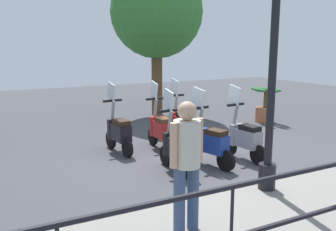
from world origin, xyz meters
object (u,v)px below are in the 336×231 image
potted_palm (265,108)px  scooter_near_2 (177,147)px  scooter_far_1 (160,129)px  lamp_post_near (272,75)px  tree_distant (157,12)px  scooter_near_1 (210,142)px  scooter_far_2 (119,131)px  scooter_far_0 (181,123)px  pedestrian_distant (187,157)px  scooter_near_0 (244,137)px

potted_palm → scooter_near_2: 5.32m
scooter_near_2 → scooter_far_1: 1.56m
lamp_post_near → scooter_near_2: size_ratio=2.62×
scooter_near_2 → scooter_far_1: (1.50, -0.41, 0.00)m
lamp_post_near → scooter_near_2: (1.69, 0.67, -1.44)m
tree_distant → scooter_near_1: bearing=164.8°
potted_palm → scooter_near_1: (-2.72, 3.83, 0.04)m
tree_distant → scooter_far_2: size_ratio=3.17×
tree_distant → potted_palm: (-2.65, -2.37, -2.91)m
potted_palm → scooter_far_1: bearing=106.2°
scooter_far_0 → scooter_far_1: (-0.27, 0.70, 0.00)m
tree_distant → potted_palm: bearing=-138.1°
potted_palm → scooter_far_2: bearing=101.3°
pedestrian_distant → scooter_far_2: (3.98, -0.61, -0.60)m
scooter_far_0 → scooter_far_2: same height
scooter_far_0 → scooter_far_2: (-0.08, 1.63, 0.00)m
scooter_far_1 → scooter_far_2: (0.19, 0.93, 0.00)m
pedestrian_distant → scooter_far_2: size_ratio=1.03×
scooter_far_0 → scooter_far_2: size_ratio=1.00×
lamp_post_near → scooter_far_1: size_ratio=2.62×
scooter_near_0 → scooter_near_2: same height
lamp_post_near → scooter_far_0: (3.47, -0.44, -1.44)m
tree_distant → scooter_near_0: 6.12m
lamp_post_near → scooter_near_2: bearing=21.5°
scooter_near_1 → scooter_far_0: same height
lamp_post_near → scooter_near_0: lamp_post_near is taller
pedestrian_distant → scooter_far_0: pedestrian_distant is taller
scooter_far_1 → scooter_far_0: bearing=-67.8°
scooter_near_0 → scooter_far_2: (1.70, 2.10, 0.00)m
scooter_far_0 → scooter_far_2: 1.63m
lamp_post_near → tree_distant: bearing=-12.3°
tree_distant → scooter_near_1: (-5.37, 1.46, -2.88)m
potted_palm → scooter_far_0: (-0.94, 3.47, 0.04)m
scooter_near_1 → scooter_near_2: bearing=74.8°
scooter_near_2 → scooter_far_1: same height
scooter_far_2 → scooter_far_1: bearing=-107.3°
lamp_post_near → pedestrian_distant: 2.07m
tree_distant → scooter_far_2: (-3.67, 2.72, -2.88)m
potted_palm → scooter_far_1: scooter_far_1 is taller
potted_palm → scooter_far_2: (-1.02, 5.09, 0.04)m
tree_distant → potted_palm: tree_distant is taller
scooter_near_0 → scooter_far_0: 1.84m
scooter_near_1 → scooter_far_2: size_ratio=1.00×
potted_palm → scooter_far_0: size_ratio=0.69×
pedestrian_distant → potted_palm: size_ratio=1.50×
lamp_post_near → scooter_near_1: size_ratio=2.62×
scooter_near_0 → scooter_near_2: (0.00, 1.58, 0.00)m
scooter_far_0 → scooter_far_1: same height
lamp_post_near → pedestrian_distant: (-0.59, 1.80, -0.85)m
tree_distant → scooter_far_1: 5.14m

